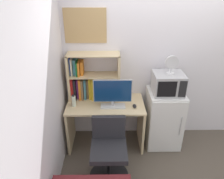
# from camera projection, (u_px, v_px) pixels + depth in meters

# --- Properties ---
(wall_back) EXTENTS (6.40, 0.04, 2.60)m
(wall_back) POSITION_uv_depth(u_px,v_px,m) (192.00, 63.00, 3.37)
(wall_back) COLOR silver
(wall_back) RESTS_ON ground_plane
(wall_left) EXTENTS (0.04, 4.40, 2.60)m
(wall_left) POSITION_uv_depth(u_px,v_px,m) (28.00, 125.00, 1.89)
(wall_left) COLOR silver
(wall_left) RESTS_ON ground_plane
(desk) EXTENTS (1.17, 0.64, 0.77)m
(desk) POSITION_uv_depth(u_px,v_px,m) (106.00, 116.00, 3.39)
(desk) COLOR beige
(desk) RESTS_ON ground_plane
(hutch_bookshelf) EXTENTS (0.78, 0.29, 0.73)m
(hutch_bookshelf) POSITION_uv_depth(u_px,v_px,m) (86.00, 79.00, 3.31)
(hutch_bookshelf) COLOR beige
(hutch_bookshelf) RESTS_ON desk
(monitor) EXTENTS (0.56, 0.17, 0.43)m
(monitor) POSITION_uv_depth(u_px,v_px,m) (113.00, 92.00, 3.10)
(monitor) COLOR #B7B7BC
(monitor) RESTS_ON desk
(keyboard) EXTENTS (0.36, 0.16, 0.02)m
(keyboard) POSITION_uv_depth(u_px,v_px,m) (113.00, 106.00, 3.18)
(keyboard) COLOR silver
(keyboard) RESTS_ON desk
(computer_mouse) EXTENTS (0.06, 0.11, 0.04)m
(computer_mouse) POSITION_uv_depth(u_px,v_px,m) (135.00, 106.00, 3.17)
(computer_mouse) COLOR black
(computer_mouse) RESTS_ON desk
(water_bottle) EXTENTS (0.06, 0.06, 0.19)m
(water_bottle) POSITION_uv_depth(u_px,v_px,m) (74.00, 101.00, 3.17)
(water_bottle) COLOR silver
(water_bottle) RESTS_ON desk
(mini_fridge) EXTENTS (0.54, 0.54, 0.94)m
(mini_fridge) POSITION_uv_depth(u_px,v_px,m) (163.00, 119.00, 3.45)
(mini_fridge) COLOR white
(mini_fridge) RESTS_ON ground_plane
(microwave) EXTENTS (0.44, 0.40, 0.31)m
(microwave) POSITION_uv_depth(u_px,v_px,m) (168.00, 83.00, 3.17)
(microwave) COLOR #ADADB2
(microwave) RESTS_ON mini_fridge
(desk_fan) EXTENTS (0.19, 0.11, 0.27)m
(desk_fan) POSITION_uv_depth(u_px,v_px,m) (172.00, 64.00, 3.03)
(desk_fan) COLOR silver
(desk_fan) RESTS_ON microwave
(desk_chair) EXTENTS (0.54, 0.54, 0.86)m
(desk_chair) POSITION_uv_depth(u_px,v_px,m) (109.00, 153.00, 2.87)
(desk_chair) COLOR black
(desk_chair) RESTS_ON ground_plane
(wall_corkboard) EXTENTS (0.61, 0.02, 0.49)m
(wall_corkboard) POSITION_uv_depth(u_px,v_px,m) (85.00, 26.00, 3.06)
(wall_corkboard) COLOR tan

